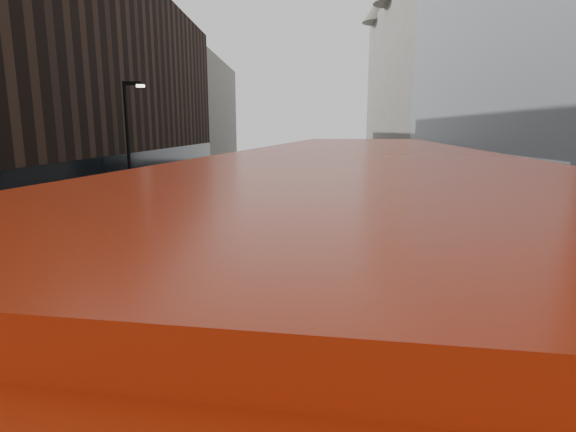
# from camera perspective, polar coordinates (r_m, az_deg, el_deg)

# --- Properties ---
(sidewalk_right) EXTENTS (3.00, 80.00, 0.15)m
(sidewalk_right) POSITION_cam_1_polar(r_m,az_deg,el_deg) (30.57, 15.23, 1.52)
(sidewalk_right) COLOR slate
(sidewalk_right) RESTS_ON ground
(sidewalk_left) EXTENTS (2.00, 80.00, 0.15)m
(sidewalk_left) POSITION_cam_1_polar(r_m,az_deg,el_deg) (30.81, -14.03, 1.65)
(sidewalk_left) COLOR slate
(sidewalk_left) RESTS_ON ground
(building_modern_block) EXTENTS (5.03, 22.00, 20.00)m
(building_modern_block) POSITION_cam_1_polar(r_m,az_deg,el_deg) (28.16, 26.73, 20.13)
(building_modern_block) COLOR gray
(building_modern_block) RESTS_ON ground
(building_victorian) EXTENTS (6.50, 24.00, 21.00)m
(building_victorian) POSITION_cam_1_polar(r_m,az_deg,el_deg) (49.82, 14.99, 16.04)
(building_victorian) COLOR slate
(building_victorian) RESTS_ON ground
(building_left_mid) EXTENTS (5.00, 24.00, 14.00)m
(building_left_mid) POSITION_cam_1_polar(r_m,az_deg,el_deg) (36.32, -17.89, 13.77)
(building_left_mid) COLOR black
(building_left_mid) RESTS_ON ground
(building_left_far) EXTENTS (5.00, 20.00, 13.00)m
(building_left_far) POSITION_cam_1_polar(r_m,az_deg,el_deg) (57.54, -10.53, 12.32)
(building_left_far) COLOR slate
(building_left_far) RESTS_ON ground
(street_lamp) EXTENTS (1.06, 0.22, 7.00)m
(street_lamp) POSITION_cam_1_polar(r_m,az_deg,el_deg) (23.86, -19.48, 8.70)
(street_lamp) COLOR black
(street_lamp) RESTS_ON sidewalk_left
(red_bus) EXTENTS (4.22, 11.62, 4.61)m
(red_bus) POSITION_cam_1_polar(r_m,az_deg,el_deg) (6.26, 8.87, -10.42)
(red_bus) COLOR #9E2209
(red_bus) RESTS_ON ground
(grey_bus) EXTENTS (3.24, 10.72, 3.42)m
(grey_bus) POSITION_cam_1_polar(r_m,az_deg,el_deg) (45.81, 3.31, 7.07)
(grey_bus) COLOR black
(grey_bus) RESTS_ON ground
(car_a) EXTENTS (2.22, 4.76, 1.58)m
(car_a) POSITION_cam_1_polar(r_m,az_deg,el_deg) (23.29, 8.28, 0.76)
(car_a) COLOR black
(car_a) RESTS_ON ground
(car_b) EXTENTS (1.82, 4.61, 1.49)m
(car_b) POSITION_cam_1_polar(r_m,az_deg,el_deg) (23.49, 8.80, 0.73)
(car_b) COLOR #95979D
(car_b) RESTS_ON ground
(car_c) EXTENTS (1.94, 4.33, 1.23)m
(car_c) POSITION_cam_1_polar(r_m,az_deg,el_deg) (29.49, 8.94, 2.51)
(car_c) COLOR black
(car_c) RESTS_ON ground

